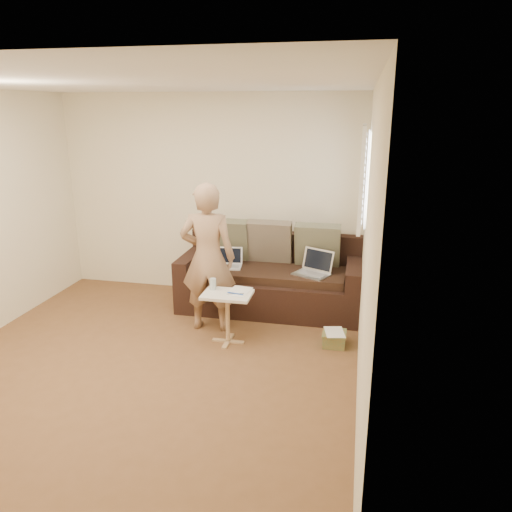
% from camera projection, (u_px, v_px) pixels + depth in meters
% --- Properties ---
extents(floor, '(4.50, 4.50, 0.00)m').
position_uv_depth(floor, '(144.00, 370.00, 4.68)').
color(floor, brown).
rests_on(floor, ground).
extents(ceiling, '(4.50, 4.50, 0.00)m').
position_uv_depth(ceiling, '(122.00, 83.00, 3.92)').
color(ceiling, white).
rests_on(ceiling, wall_back).
extents(wall_back, '(4.00, 0.00, 4.00)m').
position_uv_depth(wall_back, '(210.00, 196.00, 6.40)').
color(wall_back, beige).
rests_on(wall_back, ground).
extents(wall_right, '(0.00, 4.50, 4.50)m').
position_uv_depth(wall_right, '(366.00, 253.00, 3.90)').
color(wall_right, beige).
rests_on(wall_right, ground).
extents(window_blinds, '(0.12, 0.88, 1.08)m').
position_uv_depth(window_blinds, '(364.00, 177.00, 5.20)').
color(window_blinds, white).
rests_on(window_blinds, wall_right).
extents(sofa, '(2.20, 0.95, 0.85)m').
position_uv_depth(sofa, '(270.00, 275.00, 6.03)').
color(sofa, black).
rests_on(sofa, ground).
extents(pillow_left, '(0.55, 0.29, 0.57)m').
position_uv_depth(pillow_left, '(227.00, 240.00, 6.25)').
color(pillow_left, '#5C5D44').
rests_on(pillow_left, sofa).
extents(pillow_mid, '(0.55, 0.27, 0.57)m').
position_uv_depth(pillow_mid, '(270.00, 242.00, 6.16)').
color(pillow_mid, brown).
rests_on(pillow_mid, sofa).
extents(pillow_right, '(0.55, 0.28, 0.57)m').
position_uv_depth(pillow_right, '(317.00, 245.00, 6.00)').
color(pillow_right, '#5C5D44').
rests_on(pillow_right, sofa).
extents(laptop_silver, '(0.49, 0.44, 0.27)m').
position_uv_depth(laptop_silver, '(311.00, 275.00, 5.76)').
color(laptop_silver, '#B7BABC').
rests_on(laptop_silver, sofa).
extents(laptop_white, '(0.35, 0.27, 0.23)m').
position_uv_depth(laptop_white, '(228.00, 268.00, 6.03)').
color(laptop_white, white).
rests_on(laptop_white, sofa).
extents(person, '(0.65, 0.48, 1.67)m').
position_uv_depth(person, '(208.00, 258.00, 5.35)').
color(person, '#977152').
rests_on(person, ground).
extents(side_table, '(0.51, 0.36, 0.56)m').
position_uv_depth(side_table, '(228.00, 318.00, 5.16)').
color(side_table, silver).
rests_on(side_table, ground).
extents(drinking_glass, '(0.07, 0.07, 0.12)m').
position_uv_depth(drinking_glass, '(213.00, 284.00, 5.18)').
color(drinking_glass, silver).
rests_on(drinking_glass, side_table).
extents(scissors, '(0.20, 0.15, 0.02)m').
position_uv_depth(scissors, '(235.00, 294.00, 5.05)').
color(scissors, silver).
rests_on(scissors, side_table).
extents(paper_on_table, '(0.25, 0.33, 0.00)m').
position_uv_depth(paper_on_table, '(239.00, 291.00, 5.13)').
color(paper_on_table, white).
rests_on(paper_on_table, side_table).
extents(striped_box, '(0.25, 0.25, 0.16)m').
position_uv_depth(striped_box, '(334.00, 339.00, 5.15)').
color(striped_box, '#BA621C').
rests_on(striped_box, ground).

